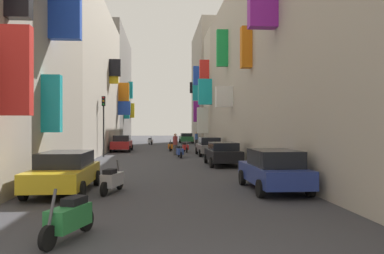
{
  "coord_description": "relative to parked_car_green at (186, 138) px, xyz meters",
  "views": [
    {
      "loc": [
        -0.23,
        -3.73,
        2.32
      ],
      "look_at": [
        2.89,
        33.85,
        2.32
      ],
      "focal_mm": 35.77,
      "sensor_mm": 36.0,
      "label": 1
    }
  ],
  "objects": [
    {
      "name": "building_left_mid_a",
      "position": [
        -11.49,
        -20.41,
        5.8
      ],
      "size": [
        7.38,
        21.45,
        13.13
      ],
      "color": "#B2A899",
      "rests_on": "ground"
    },
    {
      "name": "scooter_blue",
      "position": [
        -2.25,
        -26.11,
        -0.3
      ],
      "size": [
        0.52,
        1.97,
        1.13
      ],
      "color": "#2D4CAD",
      "rests_on": "ground"
    },
    {
      "name": "traffic_light_near_corner",
      "position": [
        -8.11,
        -25.13,
        2.41
      ],
      "size": [
        0.26,
        0.34,
        4.7
      ],
      "color": "#2D2D2D",
      "rests_on": "ground"
    },
    {
      "name": "parked_car_black",
      "position": [
        0.03,
        -32.3,
        -0.02
      ],
      "size": [
        1.9,
        4.23,
        1.4
      ],
      "color": "black",
      "rests_on": "ground"
    },
    {
      "name": "parked_car_yellow",
      "position": [
        -7.13,
        -41.17,
        -0.01
      ],
      "size": [
        1.97,
        4.45,
        1.43
      ],
      "color": "gold",
      "rests_on": "ground"
    },
    {
      "name": "parked_car_green",
      "position": [
        0.0,
        0.0,
        0.0
      ],
      "size": [
        1.96,
        4.43,
        1.44
      ],
      "color": "#236638",
      "rests_on": "ground"
    },
    {
      "name": "ground_plane",
      "position": [
        -3.5,
        -21.4,
        -0.76
      ],
      "size": [
        140.0,
        140.0,
        0.0
      ],
      "primitive_type": "plane",
      "color": "#38383D"
    },
    {
      "name": "building_right_mid_a",
      "position": [
        4.46,
        -12.38,
        5.72
      ],
      "size": [
        7.35,
        5.73,
        12.98
      ],
      "color": "#BCB29E",
      "rests_on": "ground"
    },
    {
      "name": "parked_car_red",
      "position": [
        -7.39,
        -18.29,
        0.03
      ],
      "size": [
        1.88,
        4.37,
        1.53
      ],
      "color": "#B21E1E",
      "rests_on": "ground"
    },
    {
      "name": "pedestrian_crossing",
      "position": [
        0.51,
        -10.26,
        0.11
      ],
      "size": [
        0.45,
        0.45,
        1.75
      ],
      "color": "black",
      "rests_on": "ground"
    },
    {
      "name": "parked_car_blue",
      "position": [
        0.38,
        -41.52,
        0.02
      ],
      "size": [
        1.87,
        4.2,
        1.5
      ],
      "color": "navy",
      "rests_on": "ground"
    },
    {
      "name": "pedestrian_near_left",
      "position": [
        -2.5,
        -23.63,
        0.14
      ],
      "size": [
        0.53,
        0.53,
        1.79
      ],
      "color": "#3F3F3F",
      "rests_on": "ground"
    },
    {
      "name": "building_right_near",
      "position": [
        4.49,
        -33.31,
        5.64
      ],
      "size": [
        7.38,
        36.16,
        12.8
      ],
      "color": "#B2A899",
      "rests_on": "ground"
    },
    {
      "name": "scooter_white",
      "position": [
        -5.05,
        -4.49,
        -0.3
      ],
      "size": [
        0.71,
        1.92,
        1.13
      ],
      "color": "silver",
      "rests_on": "ground"
    },
    {
      "name": "building_right_mid_c",
      "position": [
        4.49,
        0.81,
        7.53
      ],
      "size": [
        6.82,
        15.57,
        16.59
      ],
      "color": "#9E9384",
      "rests_on": "ground"
    },
    {
      "name": "scooter_orange",
      "position": [
        -2.71,
        -18.16,
        -0.3
      ],
      "size": [
        0.58,
        1.76,
        1.13
      ],
      "color": "orange",
      "rests_on": "ground"
    },
    {
      "name": "scooter_silver",
      "position": [
        -5.42,
        -41.48,
        -0.3
      ],
      "size": [
        0.72,
        1.9,
        1.13
      ],
      "color": "#ADADB2",
      "rests_on": "ground"
    },
    {
      "name": "building_left_mid_b",
      "position": [
        -11.5,
        -0.55,
        6.86
      ],
      "size": [
        6.73,
        18.31,
        15.25
      ],
      "color": "slate",
      "rests_on": "ground"
    },
    {
      "name": "scooter_red",
      "position": [
        -1.42,
        -20.03,
        -0.3
      ],
      "size": [
        0.54,
        1.84,
        1.13
      ],
      "color": "red",
      "rests_on": "ground"
    },
    {
      "name": "scooter_green",
      "position": [
        -5.59,
        -47.1,
        -0.3
      ],
      "size": [
        0.78,
        1.83,
        1.13
      ],
      "color": "#287F3D",
      "rests_on": "ground"
    },
    {
      "name": "parked_car_grey",
      "position": [
        0.22,
        -24.27,
        0.01
      ],
      "size": [
        1.9,
        4.44,
        1.48
      ],
      "color": "slate",
      "rests_on": "ground"
    }
  ]
}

